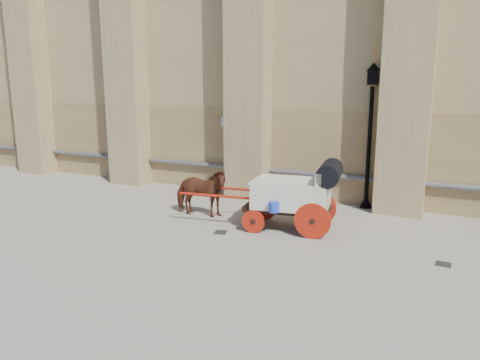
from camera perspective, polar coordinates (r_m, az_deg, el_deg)
The scene contains 6 objects.
ground at distance 12.74m, azimuth -1.60°, elevation -5.97°, with size 90.00×90.00×0.00m, color gray.
horse at distance 13.75m, azimuth -4.83°, elevation -1.49°, with size 0.78×1.72×1.45m, color #5E2C19.
carriage at distance 12.52m, azimuth 6.96°, elevation -1.52°, with size 4.44×1.73×1.89m.
street_lamp at distance 14.89m, azimuth 15.55°, elevation 5.64°, with size 0.42×0.42×4.46m.
drain_grate_near at distance 12.45m, azimuth -2.40°, elevation -6.38°, with size 0.32×0.32×0.01m, color black.
drain_grate_far at distance 11.31m, azimuth 23.54°, elevation -9.39°, with size 0.32×0.32×0.01m, color black.
Camera 1 is at (5.46, -10.80, 3.98)m, focal length 35.00 mm.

